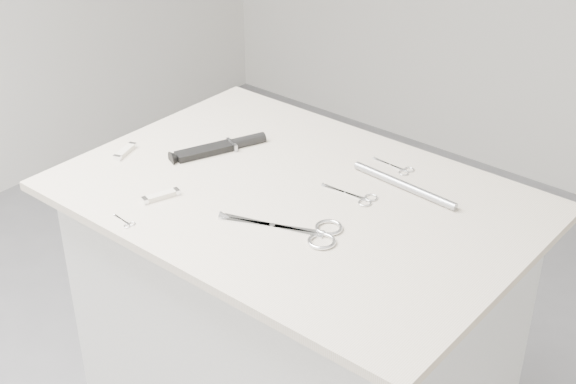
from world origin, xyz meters
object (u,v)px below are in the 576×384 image
Objects in this scene: embroidery_scissors_a at (358,197)px; metal_rail at (404,185)px; large_shears at (306,231)px; pocket_knife_b at (161,196)px; sheathed_knife at (224,146)px; pocket_knife_a at (125,152)px; tiny_scissors at (125,222)px; plinth at (295,359)px; embroidery_scissors_b at (398,168)px.

metal_rail reaches higher than embroidery_scissors_a.
embroidery_scissors_a is 0.48× the size of metal_rail.
pocket_knife_b is at bearing 174.67° from large_shears.
sheathed_knife reaches higher than pocket_knife_a.
plinth is at bearing 63.83° from tiny_scissors.
metal_rail is at bearing 58.49° from tiny_scissors.
tiny_scissors is 0.77× the size of pocket_knife_a.
pocket_knife_a reaches higher than tiny_scissors.
metal_rail is (0.59, 0.28, 0.00)m from pocket_knife_a.
pocket_knife_a is at bearing 87.40° from pocket_knife_b.
pocket_knife_b reaches higher than embroidery_scissors_a.
pocket_knife_a is (-0.23, 0.20, 0.00)m from tiny_scissors.
pocket_knife_b is (0.05, -0.25, -0.00)m from sheathed_knife.
pocket_knife_b is (-0.32, -0.09, 0.00)m from large_shears.
large_shears is at bearing -42.99° from plinth.
embroidery_scissors_b is 0.62m from tiny_scissors.
sheathed_knife is 0.83× the size of metal_rail.
plinth is 0.53m from metal_rail.
embroidery_scissors_b is at bearing -41.24° from sheathed_knife.
embroidery_scissors_a is 1.52× the size of pocket_knife_b.
embroidery_scissors_b reaches higher than plinth.
pocket_knife_b is (0.22, -0.09, 0.00)m from pocket_knife_a.
pocket_knife_b reaches higher than plinth.
pocket_knife_b is (-0.02, 0.11, 0.00)m from tiny_scissors.
metal_rail is (0.17, 0.17, 0.48)m from plinth.
plinth is 10.67× the size of pocket_knife_b.
embroidery_scissors_a is 0.58× the size of sheathed_knife.
tiny_scissors is at bearing -146.95° from sheathed_knife.
metal_rail is (0.38, 0.36, 0.00)m from pocket_knife_b.
embroidery_scissors_b is 0.54m from pocket_knife_b.
pocket_knife_a is (-0.17, -0.16, -0.00)m from sheathed_knife.
tiny_scissors is at bearing -121.66° from plinth.
pocket_knife_b is at bearing -135.95° from metal_rail.
large_shears is 1.12× the size of sheathed_knife.
plinth is 11.30× the size of pocket_knife_a.
sheathed_knife is at bearing 135.73° from large_shears.
plinth is 14.77× the size of tiny_scissors.
large_shears is at bearing -94.66° from embroidery_scissors_a.
pocket_knife_b reaches higher than large_shears.
pocket_knife_b is at bearing -130.88° from pocket_knife_a.
sheathed_knife is at bearing 106.24° from tiny_scissors.
sheathed_knife is at bearing -150.29° from embroidery_scissors_b.
tiny_scissors is (-0.19, -0.31, 0.47)m from plinth.
pocket_knife_a reaches higher than large_shears.
embroidery_scissors_b is 0.64m from pocket_knife_a.
embroidery_scissors_a is 0.11m from metal_rail.
embroidery_scissors_a and tiny_scissors have the same top height.
sheathed_knife is at bearing 30.69° from pocket_knife_b.
plinth is 0.65m from pocket_knife_a.
large_shears is 3.11× the size of pocket_knife_a.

